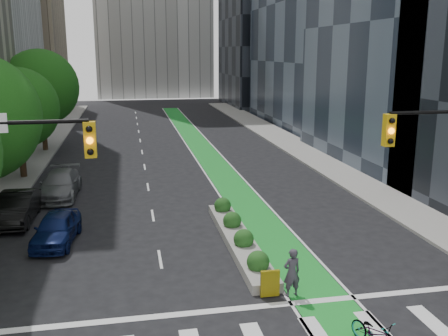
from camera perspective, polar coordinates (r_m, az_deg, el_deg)
name	(u,v)px	position (r m, az deg, el deg)	size (l,w,h in m)	color
ground	(249,327)	(17.06, 2.93, -17.65)	(160.00, 160.00, 0.00)	black
sidewalk_left	(21,168)	(40.98, -22.22, -0.03)	(3.60, 90.00, 0.15)	gray
sidewalk_right	(314,156)	(43.00, 10.28, 1.33)	(3.60, 90.00, 0.15)	gray
bike_lane_paint	(203,150)	(45.54, -2.41, 2.10)	(2.20, 70.00, 0.01)	#198C29
building_tan_far	(9,22)	(81.98, -23.32, 15.11)	(14.00, 16.00, 26.00)	tan
building_dark_end	(270,19)	(85.69, 5.29, 16.63)	(14.00, 18.00, 28.00)	black
tree_midfar	(18,108)	(37.15, -22.52, 6.31)	(5.60, 5.60, 7.76)	black
tree_far	(40,87)	(46.90, -20.24, 8.64)	(6.60, 6.60, 9.00)	black
median_planter	(239,237)	(23.33, 1.67, -7.85)	(1.20, 10.26, 1.10)	gray
bicycle	(374,333)	(16.46, 16.80, -17.60)	(0.62, 1.78, 0.94)	gray
cyclist	(292,273)	(18.63, 7.76, -11.76)	(0.67, 0.44, 1.85)	#3B3641
parked_car_left_near	(56,228)	(24.62, -18.60, -6.54)	(1.72, 4.27, 1.45)	#0D194E
parked_car_left_mid	(17,208)	(28.27, -22.58, -4.21)	(1.67, 4.78, 1.58)	black
parked_car_left_far	(60,184)	(32.24, -18.26, -1.80)	(2.19, 5.39, 1.56)	slate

